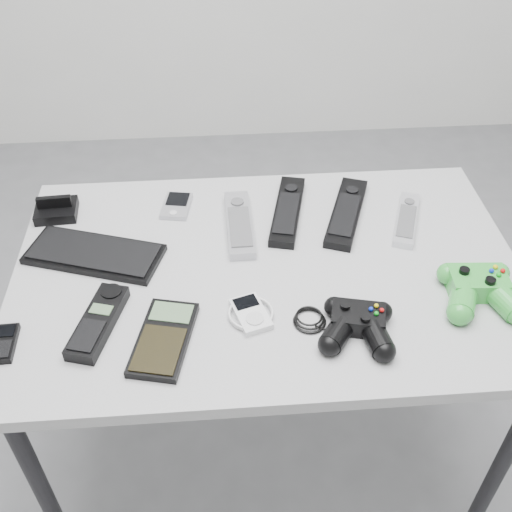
{
  "coord_description": "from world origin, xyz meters",
  "views": [
    {
      "loc": [
        -0.02,
        -0.92,
        1.54
      ],
      "look_at": [
        0.05,
        0.0,
        0.72
      ],
      "focal_mm": 42.0,
      "sensor_mm": 36.0,
      "label": 1
    }
  ],
  "objects": [
    {
      "name": "floor",
      "position": [
        0.0,
        0.0,
        0.0
      ],
      "size": [
        3.5,
        3.5,
        0.0
      ],
      "primitive_type": "plane",
      "color": "slate",
      "rests_on": "ground"
    },
    {
      "name": "mobile_phone",
      "position": [
        -0.42,
        -0.19,
        0.71
      ],
      "size": [
        0.04,
        0.09,
        0.01
      ],
      "primitive_type": "cube",
      "rotation": [
        0.0,
        0.0,
        0.03
      ],
      "color": "black",
      "rests_on": "desk"
    },
    {
      "name": "cordless_handset",
      "position": [
        -0.26,
        -0.15,
        0.72
      ],
      "size": [
        0.1,
        0.19,
        0.03
      ],
      "primitive_type": "cube",
      "rotation": [
        0.0,
        0.0,
        -0.28
      ],
      "color": "black",
      "rests_on": "desk"
    },
    {
      "name": "pda_keyboard",
      "position": [
        -0.29,
        0.05,
        0.71
      ],
      "size": [
        0.31,
        0.2,
        0.02
      ],
      "primitive_type": "cube",
      "rotation": [
        0.0,
        0.0,
        -0.32
      ],
      "color": "black",
      "rests_on": "desk"
    },
    {
      "name": "mp3_player",
      "position": [
        0.03,
        -0.15,
        0.71
      ],
      "size": [
        0.11,
        0.12,
        0.02
      ],
      "primitive_type": "cube",
      "rotation": [
        0.0,
        0.0,
        0.3
      ],
      "color": "silver",
      "rests_on": "desk"
    },
    {
      "name": "remote_black_a",
      "position": [
        0.13,
        0.16,
        0.72
      ],
      "size": [
        0.11,
        0.25,
        0.02
      ],
      "primitive_type": "cube",
      "rotation": [
        0.0,
        0.0,
        -0.23
      ],
      "color": "black",
      "rests_on": "desk"
    },
    {
      "name": "calculator",
      "position": [
        -0.14,
        -0.2,
        0.71
      ],
      "size": [
        0.13,
        0.2,
        0.02
      ],
      "primitive_type": "cube",
      "rotation": [
        0.0,
        0.0,
        -0.23
      ],
      "color": "black",
      "rests_on": "desk"
    },
    {
      "name": "desk",
      "position": [
        0.07,
        -0.01,
        0.64
      ],
      "size": [
        1.05,
        0.68,
        0.7
      ],
      "color": "#9B9B9D",
      "rests_on": "floor"
    },
    {
      "name": "pda",
      "position": [
        -0.12,
        0.21,
        0.71
      ],
      "size": [
        0.08,
        0.1,
        0.02
      ],
      "primitive_type": "cube",
      "rotation": [
        0.0,
        0.0,
        -0.17
      ],
      "color": "#A1A2A8",
      "rests_on": "desk"
    },
    {
      "name": "controller_black",
      "position": [
        0.22,
        -0.2,
        0.73
      ],
      "size": [
        0.26,
        0.2,
        0.05
      ],
      "primitive_type": null,
      "rotation": [
        0.0,
        0.0,
        -0.23
      ],
      "color": "black",
      "rests_on": "desk"
    },
    {
      "name": "remote_black_b",
      "position": [
        0.27,
        0.15,
        0.72
      ],
      "size": [
        0.14,
        0.26,
        0.02
      ],
      "primitive_type": "cube",
      "rotation": [
        0.0,
        0.0,
        -0.35
      ],
      "color": "black",
      "rests_on": "desk"
    },
    {
      "name": "dock_bracket",
      "position": [
        -0.4,
        0.2,
        0.73
      ],
      "size": [
        0.1,
        0.09,
        0.05
      ],
      "primitive_type": "cube",
      "rotation": [
        0.0,
        0.0,
        0.06
      ],
      "color": "black",
      "rests_on": "desk"
    },
    {
      "name": "remote_silver_a",
      "position": [
        0.02,
        0.12,
        0.72
      ],
      "size": [
        0.06,
        0.22,
        0.02
      ],
      "primitive_type": "cube",
      "rotation": [
        0.0,
        0.0,
        0.01
      ],
      "color": "#A1A2A8",
      "rests_on": "desk"
    },
    {
      "name": "remote_silver_b",
      "position": [
        0.4,
        0.11,
        0.71
      ],
      "size": [
        0.11,
        0.19,
        0.02
      ],
      "primitive_type": "cube",
      "rotation": [
        0.0,
        0.0,
        -0.35
      ],
      "color": "silver",
      "rests_on": "desk"
    },
    {
      "name": "controller_green",
      "position": [
        0.47,
        -0.13,
        0.73
      ],
      "size": [
        0.17,
        0.18,
        0.05
      ],
      "primitive_type": null,
      "rotation": [
        0.0,
        0.0,
        -0.07
      ],
      "color": "green",
      "rests_on": "desk"
    }
  ]
}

